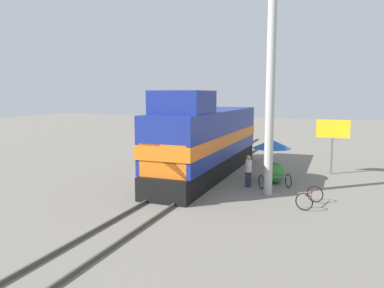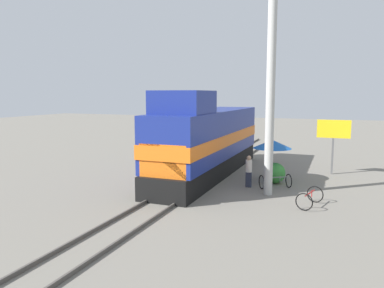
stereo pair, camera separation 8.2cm
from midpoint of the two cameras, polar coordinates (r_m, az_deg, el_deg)
The scene contains 11 objects.
ground_plane at distance 21.72m, azimuth 0.81°, elevation -5.82°, with size 120.00×120.00×0.00m, color slate.
rail_near at distance 21.96m, azimuth -0.95°, elevation -5.47°, with size 0.08×42.92×0.15m, color #4C4742.
rail_far at distance 21.46m, azimuth 2.61°, elevation -5.78°, with size 0.08×42.92×0.15m, color #4C4742.
locomotive at distance 22.98m, azimuth 2.39°, elevation 0.50°, with size 2.85×13.96×5.22m.
utility_pole at distance 18.87m, azimuth 12.06°, elevation 10.06°, with size 1.80×0.43×11.71m.
vendor_umbrella at distance 22.26m, azimuth 12.24°, elevation -0.01°, with size 2.23×2.23×2.41m.
billboard_sign at distance 25.09m, azimuth 20.85°, elevation 1.55°, with size 2.00×0.12×3.45m.
shrub_cluster at distance 21.86m, azimuth 12.62°, elevation -4.33°, with size 1.18×1.18×1.18m, color #388C38.
person_bystander at distance 20.61m, azimuth 8.75°, elevation -3.93°, with size 0.34×0.34×1.75m.
bicycle at distance 20.71m, azimuth 12.69°, elevation -5.56°, with size 1.76×1.50×0.76m.
bicycle_spare at distance 17.89m, azimuth 17.64°, elevation -7.81°, with size 1.14×1.72×0.78m.
Camera 2 is at (7.49, -19.75, 5.05)m, focal length 35.00 mm.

